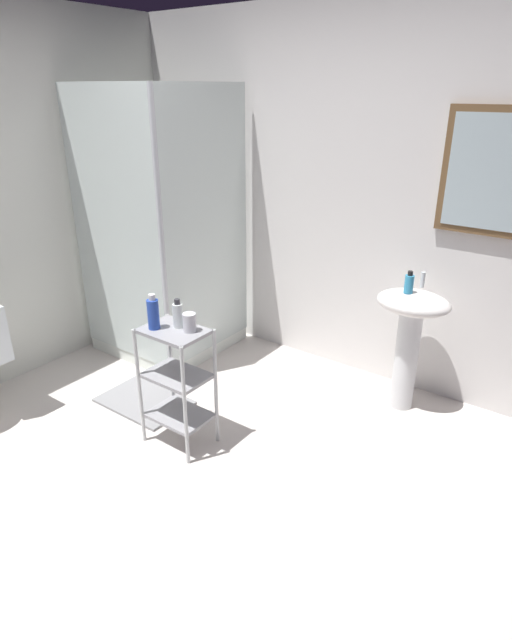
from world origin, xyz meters
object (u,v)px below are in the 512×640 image
at_px(shower_stall, 167,297).
at_px(pedestal_sink, 410,327).
at_px(bath_mat, 144,401).
at_px(rinse_cup, 189,322).
at_px(shampoo_bottle_blue, 153,313).
at_px(storage_cart, 177,378).
at_px(hand_soap_bottle, 409,283).
at_px(lotion_bottle_white, 178,315).

distance_m(shower_stall, pedestal_sink, 1.86).
relative_size(pedestal_sink, bath_mat, 1.35).
distance_m(shower_stall, rinse_cup, 1.31).
xyz_separation_m(shower_stall, bath_mat, (0.41, -0.68, -0.45)).
bearing_deg(pedestal_sink, rinse_cup, -126.80).
bearing_deg(shampoo_bottle_blue, storage_cart, 27.18).
xyz_separation_m(hand_soap_bottle, lotion_bottle_white, (-0.89, -1.09, -0.06)).
relative_size(pedestal_sink, rinse_cup, 7.74).
height_order(shower_stall, storage_cart, shower_stall).
xyz_separation_m(hand_soap_bottle, shampoo_bottle_blue, (-0.99, -1.19, -0.04)).
bearing_deg(lotion_bottle_white, shampoo_bottle_blue, -136.76).
height_order(shower_stall, pedestal_sink, shower_stall).
xyz_separation_m(storage_cart, hand_soap_bottle, (0.89, 1.13, 0.43)).
bearing_deg(pedestal_sink, shampoo_bottle_blue, -130.19).
bearing_deg(shampoo_bottle_blue, rinse_cup, 25.90).
bearing_deg(hand_soap_bottle, rinse_cup, -126.30).
bearing_deg(storage_cart, rinse_cup, 24.39).
bearing_deg(rinse_cup, pedestal_sink, 53.20).
height_order(hand_soap_bottle, lotion_bottle_white, hand_soap_bottle).
bearing_deg(pedestal_sink, shower_stall, -169.85).
xyz_separation_m(shampoo_bottle_blue, bath_mat, (-0.39, 0.21, -0.82)).
height_order(storage_cart, rinse_cup, rinse_cup).
xyz_separation_m(pedestal_sink, hand_soap_bottle, (-0.03, -0.02, 0.29)).
distance_m(shampoo_bottle_blue, rinse_cup, 0.21).
bearing_deg(shower_stall, bath_mat, -58.68).
height_order(lotion_bottle_white, shampoo_bottle_blue, shampoo_bottle_blue).
height_order(hand_soap_bottle, shampoo_bottle_blue, hand_soap_bottle).
distance_m(storage_cart, hand_soap_bottle, 1.51).
bearing_deg(hand_soap_bottle, lotion_bottle_white, -129.19).
relative_size(pedestal_sink, hand_soap_bottle, 5.80).
bearing_deg(shower_stall, shampoo_bottle_blue, -47.59).
relative_size(hand_soap_bottle, bath_mat, 0.23).
bearing_deg(shower_stall, rinse_cup, -38.70).
bearing_deg(hand_soap_bottle, bath_mat, -144.69).
relative_size(shower_stall, lotion_bottle_white, 11.90).
relative_size(shower_stall, shampoo_bottle_blue, 9.88).
bearing_deg(storage_cart, lotion_bottle_white, 91.08).
xyz_separation_m(lotion_bottle_white, rinse_cup, (0.09, -0.00, -0.02)).
bearing_deg(shampoo_bottle_blue, lotion_bottle_white, 43.24).
relative_size(shower_stall, rinse_cup, 19.11).
xyz_separation_m(lotion_bottle_white, shampoo_bottle_blue, (-0.10, -0.09, 0.02)).
xyz_separation_m(pedestal_sink, storage_cart, (-0.92, -1.16, -0.14)).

